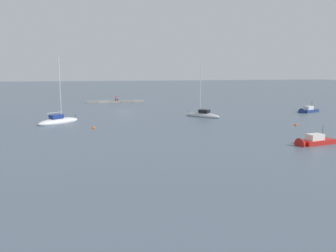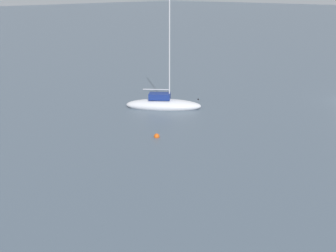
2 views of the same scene
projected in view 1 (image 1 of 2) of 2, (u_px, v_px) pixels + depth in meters
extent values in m
plane|color=slate|center=(125.00, 111.00, 75.85)|extent=(500.00, 500.00, 0.00)
cube|color=gray|center=(138.00, 101.00, 98.14)|extent=(3.15, 1.86, 0.57)
cube|color=gray|center=(127.00, 101.00, 97.36)|extent=(3.15, 1.86, 0.57)
cube|color=gray|center=(115.00, 102.00, 96.57)|extent=(3.15, 1.86, 0.57)
cube|color=gray|center=(104.00, 102.00, 95.79)|extent=(3.15, 1.86, 0.57)
cube|color=gray|center=(92.00, 102.00, 95.01)|extent=(3.15, 1.86, 0.57)
cube|color=#1E2333|center=(118.00, 100.00, 96.38)|extent=(0.40, 0.45, 0.16)
cube|color=navy|center=(118.00, 100.00, 96.63)|extent=(0.42, 0.26, 0.52)
sphere|color=tan|center=(118.00, 98.00, 96.57)|extent=(0.22, 0.22, 0.22)
cube|color=#1E2333|center=(116.00, 100.00, 96.30)|extent=(0.40, 0.45, 0.16)
cube|color=maroon|center=(116.00, 100.00, 96.54)|extent=(0.42, 0.26, 0.52)
sphere|color=tan|center=(116.00, 98.00, 96.48)|extent=(0.22, 0.22, 0.22)
cylinder|color=black|center=(117.00, 99.00, 96.52)|extent=(0.02, 0.02, 1.05)
cone|color=#B21E1E|center=(117.00, 97.00, 96.42)|extent=(1.15, 1.15, 0.20)
sphere|color=black|center=(117.00, 96.00, 96.40)|extent=(0.05, 0.05, 0.05)
ellipsoid|color=silver|center=(59.00, 122.00, 57.83)|extent=(7.44, 6.40, 1.32)
cube|color=navy|center=(56.00, 116.00, 57.38)|extent=(2.51, 2.35, 0.60)
cylinder|color=silver|center=(60.00, 88.00, 57.38)|extent=(0.13, 0.13, 10.32)
cylinder|color=silver|center=(54.00, 113.00, 57.01)|extent=(2.20, 1.71, 0.10)
sphere|color=black|center=(76.00, 116.00, 60.45)|extent=(0.18, 0.18, 0.18)
ellipsoid|color=#ADB2B7|center=(203.00, 116.00, 66.08)|extent=(6.21, 6.94, 1.25)
cube|color=black|center=(204.00, 111.00, 65.72)|extent=(2.25, 2.36, 0.57)
cylinder|color=silver|center=(200.00, 89.00, 65.60)|extent=(0.12, 0.12, 8.97)
cylinder|color=silver|center=(206.00, 108.00, 65.43)|extent=(1.68, 2.03, 0.09)
sphere|color=black|center=(188.00, 111.00, 67.93)|extent=(0.17, 0.17, 0.17)
cube|color=navy|center=(310.00, 111.00, 73.99)|extent=(4.96, 3.35, 0.78)
cone|color=navy|center=(304.00, 112.00, 72.62)|extent=(2.13, 2.14, 1.64)
cube|color=silver|center=(308.00, 108.00, 73.54)|extent=(2.39, 1.98, 0.78)
cube|color=#283847|center=(307.00, 108.00, 73.20)|extent=(0.55, 1.18, 0.54)
cylinder|color=black|center=(312.00, 103.00, 74.13)|extent=(0.05, 0.05, 1.09)
cube|color=red|center=(318.00, 143.00, 41.38)|extent=(4.66, 2.31, 0.74)
cone|color=red|center=(304.00, 144.00, 40.51)|extent=(1.79, 1.79, 1.57)
cube|color=silver|center=(315.00, 137.00, 41.05)|extent=(2.13, 1.53, 0.74)
cube|color=#283847|center=(312.00, 137.00, 40.84)|extent=(0.27, 1.18, 0.52)
cylinder|color=black|center=(323.00, 129.00, 41.38)|extent=(0.04, 0.04, 1.04)
sphere|color=#EA5914|center=(296.00, 125.00, 55.63)|extent=(0.48, 0.48, 0.48)
sphere|color=#EA5914|center=(94.00, 128.00, 52.63)|extent=(0.47, 0.47, 0.47)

